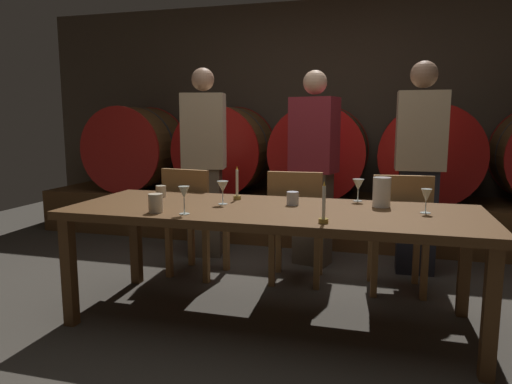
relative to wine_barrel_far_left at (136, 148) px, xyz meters
name	(u,v)px	position (x,y,z in m)	size (l,w,h in m)	color
ground_plane	(275,316)	(2.14, -2.06, -0.93)	(8.93, 8.93, 0.00)	#3F3A33
back_wall	(328,118)	(2.14, 0.55, 0.34)	(6.87, 0.24, 2.54)	#473A2D
barrel_shelf	(320,218)	(2.14, 0.00, -0.70)	(6.19, 0.90, 0.46)	brown
wine_barrel_far_left	(136,148)	(0.00, 0.00, 0.00)	(0.95, 0.76, 0.95)	brown
wine_barrel_left	(226,150)	(1.09, 0.00, 0.00)	(0.95, 0.76, 0.95)	brown
wine_barrel_center	(320,152)	(2.13, 0.00, 0.00)	(0.95, 0.76, 0.95)	#513319
wine_barrel_right	(428,154)	(3.19, 0.00, 0.00)	(0.95, 0.76, 0.95)	#513319
dining_table	(272,218)	(2.13, -2.13, -0.27)	(2.51, 0.91, 0.72)	brown
chair_left	(193,217)	(1.33, -1.47, -0.44)	(0.45, 0.45, 0.88)	olive
chair_center	(296,222)	(2.15, -1.42, -0.44)	(0.43, 0.43, 0.88)	olive
chair_right	(399,228)	(2.90, -1.44, -0.44)	(0.44, 0.44, 0.88)	olive
guest_left	(204,162)	(1.19, -0.89, -0.05)	(0.42, 0.31, 1.71)	brown
guest_center	(314,167)	(2.19, -0.88, -0.08)	(0.43, 0.33, 1.66)	brown
guest_right	(419,167)	(3.05, -0.89, -0.05)	(0.39, 0.25, 1.71)	black
candle_left	(237,190)	(1.83, -1.88, -0.14)	(0.05, 0.05, 0.23)	olive
candle_right	(324,211)	(2.49, -2.47, -0.14)	(0.05, 0.05, 0.22)	olive
pitcher	(382,192)	(2.77, -1.90, -0.11)	(0.11, 0.11, 0.18)	white
wine_glass_far_left	(184,193)	(1.69, -2.44, -0.09)	(0.06, 0.06, 0.16)	silver
wine_glass_center_left	(223,187)	(1.80, -2.08, -0.10)	(0.07, 0.07, 0.15)	silver
wine_glass_center_right	(358,185)	(2.62, -1.73, -0.10)	(0.08, 0.08, 0.15)	silver
wine_glass_far_right	(426,196)	(3.02, -2.04, -0.11)	(0.06, 0.06, 0.14)	silver
cup_left	(161,191)	(1.28, -1.92, -0.17)	(0.07, 0.07, 0.08)	beige
cup_center	(156,203)	(1.51, -2.43, -0.15)	(0.08, 0.08, 0.11)	beige
cup_right	(293,198)	(2.23, -1.99, -0.16)	(0.08, 0.08, 0.08)	silver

